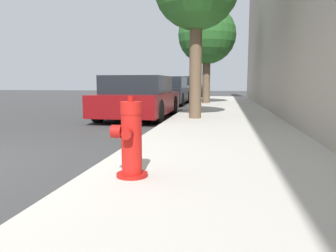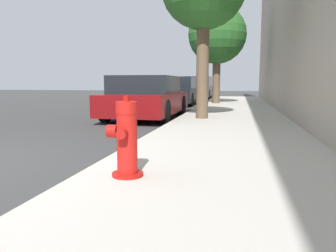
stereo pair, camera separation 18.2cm
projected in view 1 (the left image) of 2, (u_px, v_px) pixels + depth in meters
name	position (u px, v px, depth m)	size (l,w,h in m)	color
sidewalk_slab	(224.00, 184.00, 3.29)	(2.95, 40.00, 0.12)	#B7B2A8
fire_hydrant	(131.00, 140.00, 3.28)	(0.36, 0.37, 0.82)	#A91511
parked_car_near	(139.00, 98.00, 9.84)	(1.87, 4.07, 1.27)	maroon
parked_car_mid	(167.00, 91.00, 15.97)	(1.87, 4.05, 1.35)	black
parked_car_far	(188.00, 88.00, 22.19)	(1.71, 4.52, 1.47)	#4C5156
street_tree_far	(207.00, 35.00, 14.95)	(2.64, 2.64, 4.44)	brown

